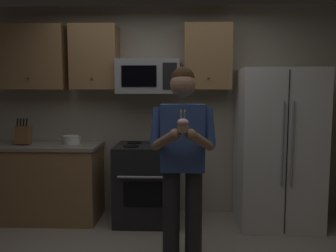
{
  "coord_description": "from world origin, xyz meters",
  "views": [
    {
      "loc": [
        0.25,
        -2.7,
        1.56
      ],
      "look_at": [
        0.13,
        0.32,
        1.25
      ],
      "focal_mm": 37.42,
      "sensor_mm": 36.0,
      "label": 1
    }
  ],
  "objects_px": {
    "oven_range": "(148,183)",
    "refrigerator": "(278,148)",
    "bowl_large_white": "(72,139)",
    "person": "(183,155)",
    "microwave": "(149,77)",
    "cupcake": "(183,125)",
    "knife_block": "(23,135)"
  },
  "relations": [
    {
      "from": "oven_range",
      "to": "refrigerator",
      "type": "xyz_separation_m",
      "value": [
        1.5,
        -0.04,
        0.44
      ]
    },
    {
      "from": "bowl_large_white",
      "to": "person",
      "type": "xyz_separation_m",
      "value": [
        1.33,
        -1.11,
        0.02
      ]
    },
    {
      "from": "bowl_large_white",
      "to": "person",
      "type": "bearing_deg",
      "value": -39.79
    },
    {
      "from": "person",
      "to": "knife_block",
      "type": "bearing_deg",
      "value": 151.44
    },
    {
      "from": "refrigerator",
      "to": "oven_range",
      "type": "bearing_deg",
      "value": 178.5
    },
    {
      "from": "oven_range",
      "to": "person",
      "type": "xyz_separation_m",
      "value": [
        0.41,
        -1.05,
        0.53
      ]
    },
    {
      "from": "knife_block",
      "to": "cupcake",
      "type": "xyz_separation_m",
      "value": [
        1.88,
        -1.35,
        0.26
      ]
    },
    {
      "from": "oven_range",
      "to": "knife_block",
      "type": "bearing_deg",
      "value": -178.86
    },
    {
      "from": "knife_block",
      "to": "bowl_large_white",
      "type": "height_order",
      "value": "knife_block"
    },
    {
      "from": "microwave",
      "to": "cupcake",
      "type": "height_order",
      "value": "microwave"
    },
    {
      "from": "oven_range",
      "to": "bowl_large_white",
      "type": "relative_size",
      "value": 4.38
    },
    {
      "from": "oven_range",
      "to": "knife_block",
      "type": "height_order",
      "value": "knife_block"
    },
    {
      "from": "knife_block",
      "to": "cupcake",
      "type": "bearing_deg",
      "value": -35.73
    },
    {
      "from": "knife_block",
      "to": "bowl_large_white",
      "type": "relative_size",
      "value": 1.5
    },
    {
      "from": "knife_block",
      "to": "bowl_large_white",
      "type": "xyz_separation_m",
      "value": [
        0.55,
        0.08,
        -0.06
      ]
    },
    {
      "from": "knife_block",
      "to": "bowl_large_white",
      "type": "bearing_deg",
      "value": 8.43
    },
    {
      "from": "knife_block",
      "to": "cupcake",
      "type": "height_order",
      "value": "cupcake"
    },
    {
      "from": "oven_range",
      "to": "microwave",
      "type": "distance_m",
      "value": 1.26
    },
    {
      "from": "person",
      "to": "cupcake",
      "type": "xyz_separation_m",
      "value": [
        0.0,
        -0.33,
        0.3
      ]
    },
    {
      "from": "microwave",
      "to": "person",
      "type": "bearing_deg",
      "value": -70.94
    },
    {
      "from": "oven_range",
      "to": "person",
      "type": "height_order",
      "value": "person"
    },
    {
      "from": "person",
      "to": "cupcake",
      "type": "relative_size",
      "value": 10.13
    },
    {
      "from": "bowl_large_white",
      "to": "knife_block",
      "type": "bearing_deg",
      "value": -171.57
    },
    {
      "from": "cupcake",
      "to": "knife_block",
      "type": "bearing_deg",
      "value": 144.27
    },
    {
      "from": "person",
      "to": "refrigerator",
      "type": "bearing_deg",
      "value": 42.81
    },
    {
      "from": "refrigerator",
      "to": "knife_block",
      "type": "bearing_deg",
      "value": 179.81
    },
    {
      "from": "bowl_large_white",
      "to": "cupcake",
      "type": "relative_size",
      "value": 1.22
    },
    {
      "from": "refrigerator",
      "to": "bowl_large_white",
      "type": "distance_m",
      "value": 2.43
    },
    {
      "from": "refrigerator",
      "to": "bowl_large_white",
      "type": "bearing_deg",
      "value": 177.83
    },
    {
      "from": "knife_block",
      "to": "bowl_large_white",
      "type": "distance_m",
      "value": 0.56
    },
    {
      "from": "bowl_large_white",
      "to": "cupcake",
      "type": "distance_m",
      "value": 1.98
    },
    {
      "from": "bowl_large_white",
      "to": "person",
      "type": "height_order",
      "value": "person"
    }
  ]
}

